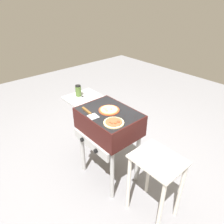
{
  "coord_description": "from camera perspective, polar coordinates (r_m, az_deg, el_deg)",
  "views": [
    {
      "loc": [
        1.41,
        -1.18,
        1.97
      ],
      "look_at": [
        0.05,
        0.0,
        0.92
      ],
      "focal_mm": 33.05,
      "sensor_mm": 36.0,
      "label": 1
    }
  ],
  "objects": [
    {
      "name": "topping_bowl_near",
      "position": [
        1.85,
        9.88,
        -11.93
      ],
      "size": [
        0.09,
        0.09,
        0.04
      ],
      "color": "silver",
      "rests_on": "prep_table"
    },
    {
      "name": "sauce_jar",
      "position": [
        2.47,
        -9.29,
        5.84
      ],
      "size": [
        0.07,
        0.07,
        0.13
      ],
      "color": "#4C6B2D",
      "rests_on": "grill"
    },
    {
      "name": "pizza_cheese",
      "position": [
        2.14,
        -0.86,
        0.57
      ],
      "size": [
        0.22,
        0.22,
        0.03
      ],
      "color": "#C64723",
      "rests_on": "grill"
    },
    {
      "name": "spatula",
      "position": [
        2.1,
        -6.32,
        -0.27
      ],
      "size": [
        0.26,
        0.1,
        0.02
      ],
      "color": "#B7BABF",
      "rests_on": "grill"
    },
    {
      "name": "ground_plane",
      "position": [
        2.69,
        -0.73,
        -16.77
      ],
      "size": [
        8.0,
        8.0,
        0.0
      ],
      "primitive_type": "plane",
      "color": "gray"
    },
    {
      "name": "topping_bowl_far",
      "position": [
        1.96,
        11.3,
        -9.44
      ],
      "size": [
        0.12,
        0.12,
        0.04
      ],
      "color": "silver",
      "rests_on": "prep_table"
    },
    {
      "name": "prep_table",
      "position": [
        2.01,
        12.0,
        -16.75
      ],
      "size": [
        0.44,
        0.36,
        0.72
      ],
      "color": "beige",
      "rests_on": "ground_plane"
    },
    {
      "name": "grill",
      "position": [
        2.21,
        -1.18,
        -3.09
      ],
      "size": [
        0.96,
        0.53,
        0.9
      ],
      "color": "#38110F",
      "rests_on": "ground_plane"
    },
    {
      "name": "pizza_pepperoni",
      "position": [
        1.93,
        0.54,
        -2.92
      ],
      "size": [
        0.2,
        0.2,
        0.04
      ],
      "color": "beige",
      "rests_on": "grill"
    }
  ]
}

